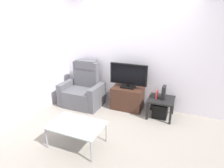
# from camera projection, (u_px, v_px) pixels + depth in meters

# --- Properties ---
(ground_plane) EXTENTS (6.40, 6.40, 0.00)m
(ground_plane) POSITION_uv_depth(u_px,v_px,m) (116.00, 126.00, 3.78)
(ground_plane) COLOR gray
(wall_back) EXTENTS (6.40, 0.06, 2.60)m
(wall_back) POSITION_uv_depth(u_px,v_px,m) (135.00, 53.00, 4.31)
(wall_back) COLOR silver
(wall_back) RESTS_ON ground
(wall_side) EXTENTS (0.06, 4.48, 2.60)m
(wall_side) POSITION_uv_depth(u_px,v_px,m) (35.00, 55.00, 4.02)
(wall_side) COLOR silver
(wall_side) RESTS_ON ground
(tv_stand) EXTENTS (0.72, 0.45, 0.52)m
(tv_stand) POSITION_uv_depth(u_px,v_px,m) (127.00, 98.00, 4.44)
(tv_stand) COLOR #3D2319
(tv_stand) RESTS_ON ground
(television) EXTENTS (0.87, 0.20, 0.57)m
(television) POSITION_uv_depth(u_px,v_px,m) (128.00, 75.00, 4.27)
(television) COLOR black
(television) RESTS_ON tv_stand
(recliner_armchair) EXTENTS (0.98, 0.78, 1.08)m
(recliner_armchair) POSITION_uv_depth(u_px,v_px,m) (83.00, 90.00, 4.64)
(recliner_armchair) COLOR #515156
(recliner_armchair) RESTS_ON ground
(side_table) EXTENTS (0.54, 0.54, 0.43)m
(side_table) POSITION_uv_depth(u_px,v_px,m) (161.00, 101.00, 4.03)
(side_table) COLOR black
(side_table) RESTS_ON ground
(subwoofer_box) EXTENTS (0.31, 0.31, 0.31)m
(subwoofer_box) POSITION_uv_depth(u_px,v_px,m) (160.00, 110.00, 4.11)
(subwoofer_box) COLOR black
(subwoofer_box) RESTS_ON ground
(book_upright) EXTENTS (0.03, 0.11, 0.18)m
(book_upright) POSITION_uv_depth(u_px,v_px,m) (157.00, 94.00, 4.00)
(book_upright) COLOR red
(book_upright) RESTS_ON side_table
(game_console) EXTENTS (0.07, 0.20, 0.29)m
(game_console) POSITION_uv_depth(u_px,v_px,m) (164.00, 92.00, 3.96)
(game_console) COLOR black
(game_console) RESTS_ON side_table
(coffee_table) EXTENTS (0.90, 0.60, 0.40)m
(coffee_table) POSITION_uv_depth(u_px,v_px,m) (76.00, 126.00, 3.12)
(coffee_table) COLOR #B2C6C1
(coffee_table) RESTS_ON ground
(cell_phone) EXTENTS (0.15, 0.16, 0.01)m
(cell_phone) POSITION_uv_depth(u_px,v_px,m) (75.00, 125.00, 3.08)
(cell_phone) COLOR #B7B7BC
(cell_phone) RESTS_ON coffee_table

